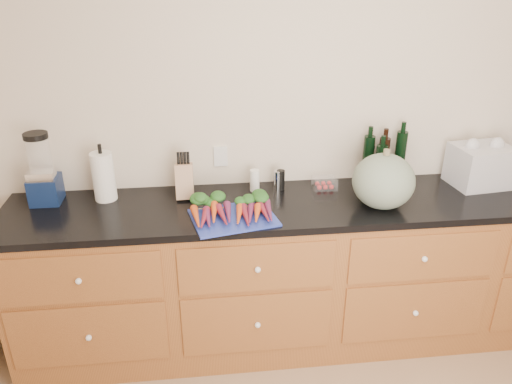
{
  "coord_description": "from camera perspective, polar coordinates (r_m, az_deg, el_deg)",
  "views": [
    {
      "loc": [
        -0.7,
        -1.17,
        2.17
      ],
      "look_at": [
        -0.43,
        1.2,
        1.06
      ],
      "focal_mm": 35.0,
      "sensor_mm": 36.0,
      "label": 1
    }
  ],
  "objects": [
    {
      "name": "cutting_board",
      "position": [
        2.62,
        -2.59,
        -2.95
      ],
      "size": [
        0.48,
        0.4,
        0.01
      ],
      "primitive_type": "cube",
      "rotation": [
        0.0,
        0.0,
        0.21
      ],
      "color": "#273AA7",
      "rests_on": "countertop"
    },
    {
      "name": "canister_chrome",
      "position": [
        2.93,
        2.51,
        1.37
      ],
      "size": [
        0.05,
        0.05,
        0.12
      ],
      "primitive_type": "cylinder",
      "color": "silver",
      "rests_on": "countertop"
    },
    {
      "name": "cabinets",
      "position": [
        3.09,
        7.93,
        -9.17
      ],
      "size": [
        3.6,
        0.64,
        0.9
      ],
      "color": "brown",
      "rests_on": "ground"
    },
    {
      "name": "tomato_box",
      "position": [
        2.99,
        7.83,
        1.03
      ],
      "size": [
        0.14,
        0.11,
        0.06
      ],
      "primitive_type": "cube",
      "color": "white",
      "rests_on": "countertop"
    },
    {
      "name": "squash",
      "position": [
        2.77,
        14.36,
        1.2
      ],
      "size": [
        0.34,
        0.34,
        0.3
      ],
      "primitive_type": "ellipsoid",
      "color": "#5C6E5C",
      "rests_on": "countertop"
    },
    {
      "name": "blender_appliance",
      "position": [
        2.97,
        -23.23,
        2.03
      ],
      "size": [
        0.16,
        0.16,
        0.4
      ],
      "color": "#0F1E46",
      "rests_on": "countertop"
    },
    {
      "name": "grinder_salt",
      "position": [
        2.91,
        -0.15,
        1.33
      ],
      "size": [
        0.06,
        0.06,
        0.13
      ],
      "primitive_type": "cylinder",
      "color": "white",
      "rests_on": "countertop"
    },
    {
      "name": "bottles",
      "position": [
        3.08,
        14.32,
        3.51
      ],
      "size": [
        0.26,
        0.13,
        0.32
      ],
      "color": "black",
      "rests_on": "countertop"
    },
    {
      "name": "carrots",
      "position": [
        2.64,
        -2.67,
        -1.95
      ],
      "size": [
        0.43,
        0.31,
        0.06
      ],
      "color": "#E8501B",
      "rests_on": "cutting_board"
    },
    {
      "name": "grocery_bag",
      "position": [
        3.26,
        24.29,
        2.77
      ],
      "size": [
        0.36,
        0.3,
        0.24
      ],
      "primitive_type": null,
      "rotation": [
        0.0,
        0.0,
        0.11
      ],
      "color": "white",
      "rests_on": "countertop"
    },
    {
      "name": "paper_towel",
      "position": [
        2.9,
        -17.03,
        1.7
      ],
      "size": [
        0.12,
        0.12,
        0.28
      ],
      "primitive_type": "cylinder",
      "color": "white",
      "rests_on": "countertop"
    },
    {
      "name": "countertop",
      "position": [
        2.86,
        8.45,
        -1.3
      ],
      "size": [
        3.64,
        0.62,
        0.04
      ],
      "primitive_type": "cube",
      "color": "black",
      "rests_on": "cabinets"
    },
    {
      "name": "grinder_pepper",
      "position": [
        2.93,
        2.83,
        1.39
      ],
      "size": [
        0.05,
        0.05,
        0.12
      ],
      "primitive_type": "cylinder",
      "color": "black",
      "rests_on": "countertop"
    },
    {
      "name": "knife_block",
      "position": [
        2.85,
        -8.17,
        1.26
      ],
      "size": [
        0.1,
        0.1,
        0.2
      ],
      "primitive_type": "cube",
      "color": "tan",
      "rests_on": "countertop"
    },
    {
      "name": "wall_back",
      "position": [
        3.01,
        7.38,
        7.93
      ],
      "size": [
        4.1,
        0.05,
        2.6
      ],
      "primitive_type": "cube",
      "color": "beige",
      "rests_on": "ground"
    }
  ]
}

